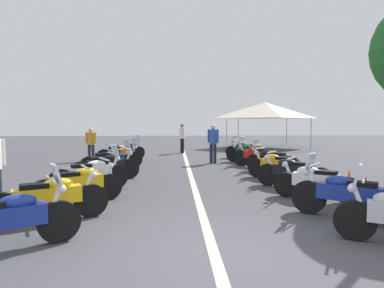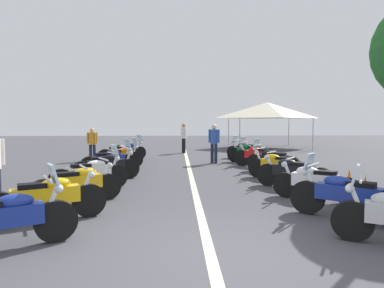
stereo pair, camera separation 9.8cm
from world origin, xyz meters
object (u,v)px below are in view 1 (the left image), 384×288
bystander_1 (182,136)px  motorcycle_right_row_6 (257,155)px  motorcycle_left_row_7 (120,153)px  motorcycle_right_row_2 (315,181)px  motorcycle_right_row_8 (244,150)px  motorcycle_left_row_0 (6,219)px  traffic_cone_2 (88,162)px  motorcycle_left_row_6 (119,157)px  motorcycle_left_row_1 (49,198)px  traffic_cone_1 (365,189)px  motorcycle_right_row_4 (277,165)px  motorcycle_right_row_3 (293,172)px  motorcycle_right_row_7 (248,152)px  motorcycle_right_row_1 (347,195)px  motorcycle_left_row_8 (127,151)px  motorcycle_left_row_5 (110,160)px  motorcycle_right_row_5 (271,160)px  motorcycle_left_row_2 (79,184)px  bystander_3 (213,140)px  motorcycle_left_row_3 (91,174)px  motorcycle_left_row_4 (107,166)px  bystander_4 (91,142)px  traffic_cone_0 (349,181)px  event_tent (265,110)px

bystander_1 → motorcycle_right_row_6: bearing=91.4°
motorcycle_left_row_7 → motorcycle_right_row_2: motorcycle_left_row_7 is taller
motorcycle_right_row_8 → bystander_1: 4.54m
motorcycle_left_row_0 → bystander_1: bystander_1 is taller
traffic_cone_2 → motorcycle_left_row_6: bearing=-88.0°
motorcycle_left_row_1 → traffic_cone_1: bearing=-15.7°
motorcycle_left_row_7 → motorcycle_right_row_4: (-4.42, -5.68, -0.01)m
motorcycle_right_row_3 → motorcycle_right_row_7: motorcycle_right_row_7 is taller
motorcycle_right_row_4 → bystander_1: 9.69m
motorcycle_right_row_1 → traffic_cone_2: bearing=-6.4°
motorcycle_left_row_6 → motorcycle_right_row_7: motorcycle_right_row_7 is taller
traffic_cone_1 → motorcycle_left_row_8: bearing=37.1°
motorcycle_right_row_3 → motorcycle_left_row_5: bearing=9.0°
motorcycle_left_row_7 → motorcycle_right_row_8: (1.48, -5.87, -0.01)m
motorcycle_left_row_5 → traffic_cone_2: 1.62m
motorcycle_left_row_8 → motorcycle_right_row_5: bearing=-74.5°
motorcycle_left_row_2 → traffic_cone_1: size_ratio=2.97×
motorcycle_left_row_6 → bystander_3: bearing=-12.3°
motorcycle_left_row_3 → motorcycle_right_row_6: size_ratio=1.05×
motorcycle_left_row_4 → motorcycle_right_row_6: (2.85, -5.49, 0.02)m
motorcycle_left_row_8 → motorcycle_right_row_1: size_ratio=0.98×
motorcycle_left_row_4 → motorcycle_left_row_7: size_ratio=1.07×
motorcycle_right_row_4 → bystander_3: size_ratio=0.94×
motorcycle_left_row_2 → bystander_4: (8.38, 1.77, 0.45)m
motorcycle_right_row_3 → traffic_cone_0: motorcycle_right_row_3 is taller
motorcycle_left_row_1 → motorcycle_right_row_8: motorcycle_left_row_1 is taller
motorcycle_right_row_4 → motorcycle_left_row_0: bearing=84.6°
motorcycle_left_row_3 → motorcycle_left_row_8: 7.33m
motorcycle_left_row_0 → motorcycle_right_row_5: motorcycle_right_row_5 is taller
motorcycle_right_row_3 → motorcycle_right_row_6: motorcycle_right_row_6 is taller
motorcycle_right_row_3 → event_tent: (14.51, -3.12, 2.19)m
motorcycle_left_row_1 → traffic_cone_0: 7.23m
motorcycle_right_row_1 → event_tent: (17.51, -3.14, 2.17)m
motorcycle_left_row_5 → bystander_1: size_ratio=1.04×
motorcycle_left_row_2 → traffic_cone_1: (-0.19, -6.56, -0.16)m
motorcycle_left_row_1 → bystander_3: size_ratio=1.17×
event_tent → motorcycle_right_row_8: bearing=157.6°
bystander_1 → motorcycle_right_row_8: bearing=108.5°
motorcycle_left_row_5 → motorcycle_right_row_7: size_ratio=0.99×
bystander_1 → bystander_4: (-3.77, 4.37, -0.12)m
motorcycle_right_row_8 → bystander_3: (-1.63, 1.75, 0.57)m
traffic_cone_0 → bystander_3: bystander_3 is taller
motorcycle_left_row_0 → motorcycle_right_row_3: 7.09m
motorcycle_left_row_6 → event_tent: size_ratio=0.34×
motorcycle_left_row_6 → motorcycle_left_row_8: motorcycle_left_row_6 is taller
motorcycle_left_row_4 → bystander_3: bystander_3 is taller
bystander_4 → event_tent: 12.90m
motorcycle_left_row_2 → motorcycle_left_row_6: motorcycle_left_row_6 is taller
motorcycle_left_row_1 → motorcycle_left_row_7: 8.76m
motorcycle_left_row_3 → motorcycle_left_row_8: (7.33, 0.09, -0.01)m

